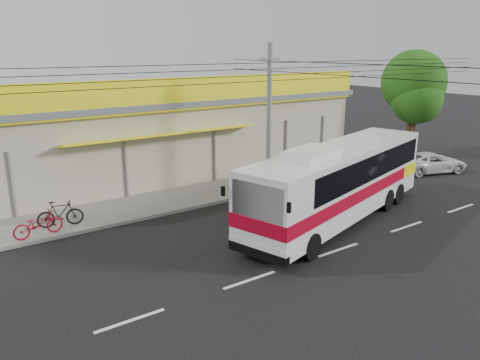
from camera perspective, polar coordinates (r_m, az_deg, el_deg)
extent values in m
plane|color=black|center=(19.22, 6.46, -5.96)|extent=(120.00, 120.00, 0.00)
cube|color=gray|center=(23.75, -3.11, -1.40)|extent=(30.00, 3.20, 0.15)
cube|color=#ABA389|center=(28.05, -9.27, 5.36)|extent=(22.00, 8.00, 4.20)
cube|color=#5B5D62|center=(27.74, -9.48, 9.93)|extent=(22.60, 8.60, 0.30)
cube|color=#FCF715|center=(24.06, -5.18, 10.52)|extent=(22.00, 0.24, 1.60)
cube|color=#B12E09|center=(23.10, -9.51, 10.15)|extent=(9.00, 0.10, 1.20)
cube|color=#147221|center=(27.84, 6.74, 11.19)|extent=(2.40, 0.10, 1.10)
cube|color=navy|center=(29.69, 10.72, 11.31)|extent=(2.20, 0.10, 1.10)
cube|color=#B12E09|center=(21.06, -27.08, 8.12)|extent=(3.00, 0.10, 1.10)
cube|color=yellow|center=(23.23, -9.14, 5.46)|extent=(10.00, 1.20, 0.37)
cube|color=silver|center=(19.84, 12.01, -0.04)|extent=(11.55, 5.36, 2.74)
cube|color=#A1061B|center=(19.93, 11.95, -0.96)|extent=(11.60, 5.41, 0.52)
cube|color=yellow|center=(24.27, 17.35, 1.67)|extent=(2.11, 2.74, 0.57)
cube|color=black|center=(20.26, 12.97, 2.02)|extent=(9.74, 4.88, 1.04)
cube|color=black|center=(15.15, 2.24, -2.99)|extent=(0.71, 2.04, 1.42)
cube|color=silver|center=(17.45, 8.69, 3.18)|extent=(2.54, 1.89, 0.34)
cylinder|color=black|center=(16.50, 8.61, -7.99)|extent=(1.03, 0.56, 0.98)
cylinder|color=black|center=(17.57, 2.59, -6.29)|extent=(1.03, 0.56, 0.98)
cylinder|color=black|center=(23.22, 18.60, -1.57)|extent=(1.03, 0.56, 0.98)
cylinder|color=black|center=(23.99, 13.86, -0.64)|extent=(1.03, 0.56, 0.98)
imported|color=maroon|center=(19.45, -23.42, -4.95)|extent=(1.91, 0.83, 0.97)
imported|color=black|center=(20.14, -21.08, -3.85)|extent=(1.85, 0.89, 1.07)
imported|color=silver|center=(29.82, 22.28, 2.00)|extent=(4.57, 3.16, 1.16)
cylinder|color=slate|center=(22.63, 3.54, 7.08)|extent=(0.24, 0.24, 7.34)
cube|color=slate|center=(22.37, 3.67, 14.54)|extent=(1.10, 0.11, 0.11)
cylinder|color=#372316|center=(33.65, 20.32, 5.12)|extent=(0.32, 0.32, 2.83)
sphere|color=#13430E|center=(33.32, 20.73, 9.29)|extent=(3.36, 3.36, 3.36)
sphere|color=#13430E|center=(33.66, 21.53, 8.36)|extent=(2.12, 2.12, 2.12)
cylinder|color=#372316|center=(34.14, 19.90, 5.93)|extent=(0.40, 0.40, 3.56)
sphere|color=#13430E|center=(33.79, 20.40, 11.13)|extent=(4.23, 4.23, 4.23)
sphere|color=#13430E|center=(34.20, 21.41, 9.95)|extent=(2.67, 2.67, 2.67)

